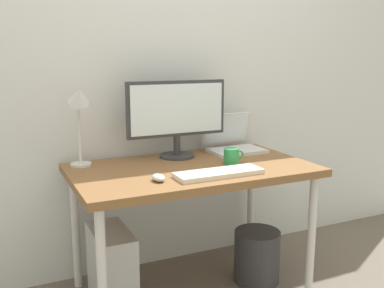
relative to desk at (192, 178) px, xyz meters
name	(u,v)px	position (x,y,z in m)	size (l,w,h in m)	color
back_wall	(162,52)	(0.00, 0.42, 0.66)	(4.40, 0.04, 2.60)	silver
desk	(192,178)	(0.00, 0.00, 0.00)	(1.26, 0.72, 0.71)	brown
monitor	(177,113)	(0.01, 0.23, 0.32)	(0.59, 0.20, 0.44)	#333338
laptop	(232,141)	(0.39, 0.25, 0.12)	(0.32, 0.28, 0.22)	silver
desk_lamp	(79,109)	(-0.53, 0.23, 0.37)	(0.11, 0.16, 0.44)	silver
keyboard	(219,173)	(0.04, -0.22, 0.08)	(0.44, 0.14, 0.02)	silver
mouse	(158,178)	(-0.26, -0.18, 0.08)	(0.06, 0.09, 0.03)	silver
coffee_mug	(232,156)	(0.21, -0.04, 0.11)	(0.12, 0.08, 0.09)	#268C4C
computer_tower	(112,270)	(-0.45, 0.01, -0.43)	(0.18, 0.36, 0.42)	#B2B2B7
wastebasket	(257,256)	(0.38, -0.07, -0.49)	(0.26, 0.26, 0.30)	#333338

